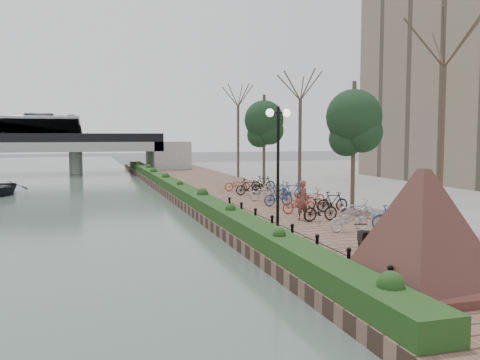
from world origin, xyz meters
name	(u,v)px	position (x,y,z in m)	size (l,w,h in m)	color
ground	(263,271)	(0.00, 0.00, 0.00)	(220.00, 220.00, 0.00)	#59595B
promenade	(233,197)	(4.00, 17.50, 0.25)	(8.00, 75.00, 0.50)	brown
inland_pavement	(443,190)	(20.00, 17.50, 0.25)	(24.00, 75.00, 0.50)	gray
hedge	(175,186)	(0.60, 20.00, 0.80)	(1.10, 56.00, 0.60)	#1E3A15
chain_fence	(282,231)	(1.40, 2.00, 0.85)	(0.10, 14.10, 0.70)	black
granite_monument	(422,228)	(2.60, -4.49, 2.01)	(5.63, 5.63, 2.97)	#42241C
lamppost	(278,141)	(2.03, 4.07, 4.02)	(1.02, 0.32, 4.89)	black
motorcycle	(364,239)	(3.29, -0.47, 0.93)	(0.43, 1.37, 0.85)	black
pedestrian	(302,200)	(4.00, 6.27, 1.38)	(0.64, 0.42, 1.76)	brown
bicycle_parking	(294,197)	(5.49, 10.76, 0.97)	(2.40, 17.32, 1.00)	#AAA9AE
street_trees	(322,145)	(8.00, 12.68, 3.69)	(3.20, 37.12, 6.80)	#3D2F24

